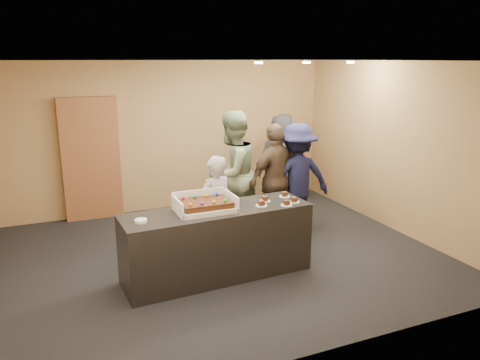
{
  "coord_description": "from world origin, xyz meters",
  "views": [
    {
      "loc": [
        -2.17,
        -5.8,
        2.73
      ],
      "look_at": [
        0.3,
        0.0,
        1.09
      ],
      "focal_mm": 35.0,
      "sensor_mm": 36.0,
      "label": 1
    }
  ],
  "objects_px": {
    "storage_cabinet": "(91,159)",
    "person_server_grey": "(215,210)",
    "person_navy_man": "(297,178)",
    "serving_counter": "(217,243)",
    "person_sage_man": "(232,174)",
    "person_brown_extra": "(276,180)",
    "person_dark_suit": "(281,162)",
    "plate_stack": "(141,221)",
    "cake_box": "(204,207)",
    "sheet_cake": "(205,203)"
  },
  "relations": [
    {
      "from": "storage_cabinet",
      "to": "serving_counter",
      "type": "bearing_deg",
      "value": -68.17
    },
    {
      "from": "storage_cabinet",
      "to": "plate_stack",
      "type": "height_order",
      "value": "storage_cabinet"
    },
    {
      "from": "sheet_cake",
      "to": "plate_stack",
      "type": "xyz_separation_m",
      "value": [
        -0.82,
        -0.1,
        -0.08
      ]
    },
    {
      "from": "person_sage_man",
      "to": "person_dark_suit",
      "type": "relative_size",
      "value": 1.11
    },
    {
      "from": "person_sage_man",
      "to": "person_dark_suit",
      "type": "height_order",
      "value": "person_sage_man"
    },
    {
      "from": "person_server_grey",
      "to": "person_brown_extra",
      "type": "xyz_separation_m",
      "value": [
        1.24,
        0.63,
        0.14
      ]
    },
    {
      "from": "person_server_grey",
      "to": "person_brown_extra",
      "type": "distance_m",
      "value": 1.4
    },
    {
      "from": "serving_counter",
      "to": "person_server_grey",
      "type": "bearing_deg",
      "value": 70.08
    },
    {
      "from": "serving_counter",
      "to": "person_sage_man",
      "type": "relative_size",
      "value": 1.22
    },
    {
      "from": "storage_cabinet",
      "to": "plate_stack",
      "type": "xyz_separation_m",
      "value": [
        0.23,
        -3.09,
        -0.14
      ]
    },
    {
      "from": "person_navy_man",
      "to": "cake_box",
      "type": "bearing_deg",
      "value": 34.89
    },
    {
      "from": "cake_box",
      "to": "sheet_cake",
      "type": "xyz_separation_m",
      "value": [
        -0.0,
        -0.03,
        0.05
      ]
    },
    {
      "from": "person_navy_man",
      "to": "person_dark_suit",
      "type": "distance_m",
      "value": 1.19
    },
    {
      "from": "person_server_grey",
      "to": "person_brown_extra",
      "type": "relative_size",
      "value": 0.84
    },
    {
      "from": "person_sage_man",
      "to": "person_navy_man",
      "type": "height_order",
      "value": "person_sage_man"
    },
    {
      "from": "person_brown_extra",
      "to": "person_sage_man",
      "type": "bearing_deg",
      "value": -34.92
    },
    {
      "from": "person_sage_man",
      "to": "person_dark_suit",
      "type": "xyz_separation_m",
      "value": [
        1.34,
        0.9,
        -0.1
      ]
    },
    {
      "from": "person_server_grey",
      "to": "person_brown_extra",
      "type": "height_order",
      "value": "person_brown_extra"
    },
    {
      "from": "serving_counter",
      "to": "person_dark_suit",
      "type": "height_order",
      "value": "person_dark_suit"
    },
    {
      "from": "person_sage_man",
      "to": "person_server_grey",
      "type": "bearing_deg",
      "value": 26.36
    },
    {
      "from": "plate_stack",
      "to": "person_dark_suit",
      "type": "bearing_deg",
      "value": 37.06
    },
    {
      "from": "plate_stack",
      "to": "person_sage_man",
      "type": "xyz_separation_m",
      "value": [
        1.71,
        1.41,
        0.07
      ]
    },
    {
      "from": "serving_counter",
      "to": "sheet_cake",
      "type": "xyz_separation_m",
      "value": [
        -0.16,
        0.0,
        0.55
      ]
    },
    {
      "from": "cake_box",
      "to": "person_brown_extra",
      "type": "distance_m",
      "value": 1.86
    },
    {
      "from": "storage_cabinet",
      "to": "person_dark_suit",
      "type": "height_order",
      "value": "storage_cabinet"
    },
    {
      "from": "person_navy_man",
      "to": "person_dark_suit",
      "type": "xyz_separation_m",
      "value": [
        0.33,
        1.14,
        0.01
      ]
    },
    {
      "from": "storage_cabinet",
      "to": "cake_box",
      "type": "height_order",
      "value": "storage_cabinet"
    },
    {
      "from": "serving_counter",
      "to": "cake_box",
      "type": "xyz_separation_m",
      "value": [
        -0.15,
        0.03,
        0.5
      ]
    },
    {
      "from": "plate_stack",
      "to": "person_dark_suit",
      "type": "relative_size",
      "value": 0.08
    },
    {
      "from": "person_sage_man",
      "to": "cake_box",
      "type": "bearing_deg",
      "value": 26.46
    },
    {
      "from": "cake_box",
      "to": "person_server_grey",
      "type": "relative_size",
      "value": 0.48
    },
    {
      "from": "person_sage_man",
      "to": "person_brown_extra",
      "type": "height_order",
      "value": "person_sage_man"
    },
    {
      "from": "person_sage_man",
      "to": "person_brown_extra",
      "type": "xyz_separation_m",
      "value": [
        0.64,
        -0.23,
        -0.1
      ]
    },
    {
      "from": "serving_counter",
      "to": "person_sage_man",
      "type": "distance_m",
      "value": 1.59
    },
    {
      "from": "person_sage_man",
      "to": "sheet_cake",
      "type": "bearing_deg",
      "value": 27.0
    },
    {
      "from": "person_navy_man",
      "to": "serving_counter",
      "type": "bearing_deg",
      "value": 37.63
    },
    {
      "from": "cake_box",
      "to": "person_server_grey",
      "type": "height_order",
      "value": "person_server_grey"
    },
    {
      "from": "serving_counter",
      "to": "storage_cabinet",
      "type": "bearing_deg",
      "value": 108.9
    },
    {
      "from": "cake_box",
      "to": "storage_cabinet",
      "type": "bearing_deg",
      "value": 109.38
    },
    {
      "from": "serving_counter",
      "to": "person_sage_man",
      "type": "height_order",
      "value": "person_sage_man"
    },
    {
      "from": "cake_box",
      "to": "person_navy_man",
      "type": "distance_m",
      "value": 2.17
    },
    {
      "from": "storage_cabinet",
      "to": "person_dark_suit",
      "type": "distance_m",
      "value": 3.37
    },
    {
      "from": "cake_box",
      "to": "sheet_cake",
      "type": "distance_m",
      "value": 0.06
    },
    {
      "from": "storage_cabinet",
      "to": "plate_stack",
      "type": "distance_m",
      "value": 3.1
    },
    {
      "from": "storage_cabinet",
      "to": "person_server_grey",
      "type": "xyz_separation_m",
      "value": [
        1.33,
        -2.54,
        -0.31
      ]
    },
    {
      "from": "cake_box",
      "to": "serving_counter",
      "type": "bearing_deg",
      "value": -9.76
    },
    {
      "from": "plate_stack",
      "to": "person_server_grey",
      "type": "bearing_deg",
      "value": 26.36
    },
    {
      "from": "sheet_cake",
      "to": "serving_counter",
      "type": "bearing_deg",
      "value": -0.0
    },
    {
      "from": "cake_box",
      "to": "plate_stack",
      "type": "xyz_separation_m",
      "value": [
        -0.82,
        -0.13,
        -0.03
      ]
    },
    {
      "from": "storage_cabinet",
      "to": "person_navy_man",
      "type": "xyz_separation_m",
      "value": [
        2.94,
        -1.92,
        -0.18
      ]
    }
  ]
}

